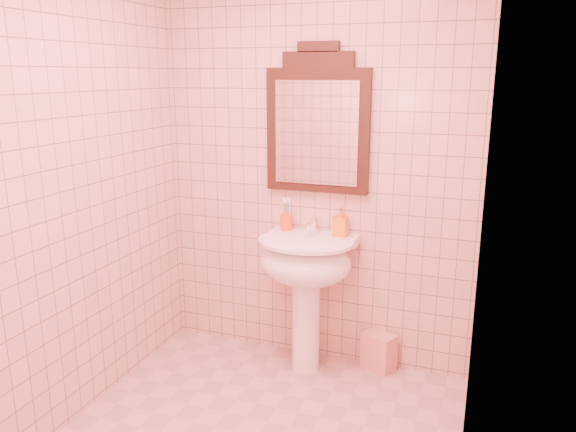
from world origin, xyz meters
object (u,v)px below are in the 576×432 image
at_px(towel, 379,351).
at_px(soap_dispenser, 341,222).
at_px(mirror, 317,124).
at_px(toothbrush_cup, 287,222).
at_px(pedestal_sink, 306,271).

bearing_deg(towel, soap_dispenser, -174.99).
bearing_deg(soap_dispenser, mirror, 165.34).
distance_m(mirror, towel, 1.48).
xyz_separation_m(toothbrush_cup, towel, (0.62, 0.01, -0.79)).
height_order(mirror, toothbrush_cup, mirror).
xyz_separation_m(soap_dispenser, towel, (0.26, 0.02, -0.83)).
xyz_separation_m(pedestal_sink, toothbrush_cup, (-0.18, 0.16, 0.25)).
bearing_deg(soap_dispenser, pedestal_sink, -136.94).
relative_size(pedestal_sink, toothbrush_cup, 4.69).
relative_size(pedestal_sink, towel, 3.59).
bearing_deg(mirror, pedestal_sink, -90.00).
bearing_deg(soap_dispenser, toothbrush_cup, -178.90).
height_order(pedestal_sink, soap_dispenser, soap_dispenser).
bearing_deg(pedestal_sink, soap_dispenser, 40.02).
bearing_deg(toothbrush_cup, towel, 1.01).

